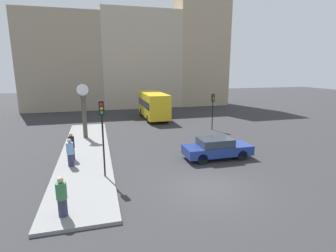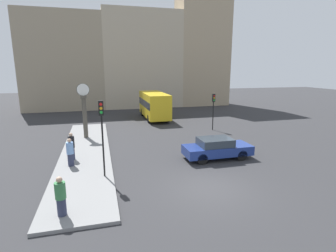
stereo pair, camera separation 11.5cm
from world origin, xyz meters
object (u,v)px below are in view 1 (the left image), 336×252
traffic_light_near (102,123)px  pedestrian_black_jacket (72,146)px  sedan_car (217,148)px  pedestrian_blue_stripe (70,153)px  street_clock (84,112)px  pedestrian_green_hoodie (62,197)px  bus_distant (153,104)px  traffic_light_far (213,104)px

traffic_light_near → pedestrian_black_jacket: traffic_light_near is taller
sedan_car → pedestrian_blue_stripe: size_ratio=2.64×
street_clock → pedestrian_green_hoodie: (-0.46, -12.31, -1.40)m
street_clock → pedestrian_black_jacket: size_ratio=2.59×
pedestrian_blue_stripe → pedestrian_black_jacket: bearing=91.0°
bus_distant → pedestrian_blue_stripe: 16.33m
traffic_light_near → traffic_light_far: bearing=41.1°
traffic_light_near → traffic_light_far: (10.49, 9.16, -0.56)m
traffic_light_far → pedestrian_black_jacket: size_ratio=2.00×
street_clock → pedestrian_black_jacket: (-0.64, -5.50, -1.33)m
bus_distant → street_clock: 10.60m
sedan_car → traffic_light_far: size_ratio=1.27×
sedan_car → street_clock: street_clock is taller
sedan_car → bus_distant: (-1.09, 14.80, 1.02)m
traffic_light_far → pedestrian_black_jacket: traffic_light_far is taller
traffic_light_near → street_clock: street_clock is taller
bus_distant → traffic_light_far: size_ratio=2.06×
street_clock → pedestrian_blue_stripe: (-0.62, -6.67, -1.37)m
street_clock → pedestrian_green_hoodie: 12.39m
traffic_light_near → pedestrian_black_jacket: bearing=120.5°
traffic_light_near → pedestrian_green_hoodie: size_ratio=2.52×
traffic_light_far → pedestrian_green_hoodie: (-12.23, -12.71, -1.57)m
sedan_car → pedestrian_black_jacket: 9.38m
street_clock → pedestrian_blue_stripe: street_clock is taller
bus_distant → sedan_car: bearing=-85.8°
pedestrian_green_hoodie → pedestrian_blue_stripe: (-0.16, 5.63, 0.03)m
traffic_light_near → pedestrian_green_hoodie: traffic_light_near is taller
bus_distant → pedestrian_green_hoodie: bus_distant is taller
traffic_light_far → street_clock: bearing=-178.0°
bus_distant → pedestrian_black_jacket: size_ratio=4.13×
pedestrian_green_hoodie → bus_distant: bearing=68.2°
traffic_light_near → pedestrian_blue_stripe: bearing=132.3°
sedan_car → traffic_light_far: traffic_light_far is taller
traffic_light_far → street_clock: size_ratio=0.77×
pedestrian_black_jacket → bus_distant: bearing=58.0°
traffic_light_near → pedestrian_black_jacket: 4.30m
pedestrian_green_hoodie → pedestrian_blue_stripe: 5.63m
pedestrian_green_hoodie → pedestrian_black_jacket: size_ratio=0.93×
traffic_light_near → pedestrian_green_hoodie: bearing=-116.1°
bus_distant → pedestrian_black_jacket: (-8.11, -12.99, -0.71)m
bus_distant → pedestrian_green_hoodie: size_ratio=4.44×
traffic_light_far → pedestrian_blue_stripe: size_ratio=2.08×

